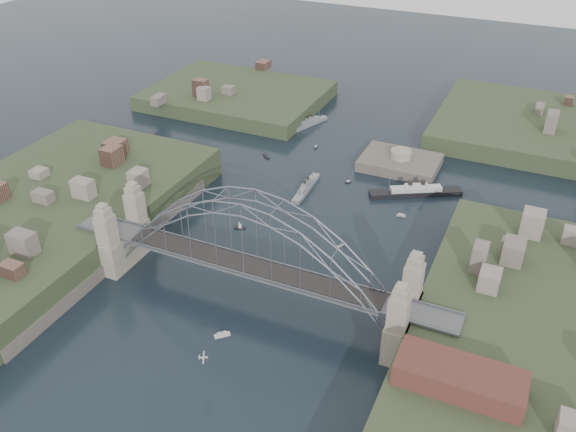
# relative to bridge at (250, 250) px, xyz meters

# --- Properties ---
(ground) EXTENTS (500.00, 500.00, 0.00)m
(ground) POSITION_rel_bridge_xyz_m (0.00, 0.00, -12.32)
(ground) COLOR black
(ground) RESTS_ON ground
(bridge) EXTENTS (84.00, 13.80, 24.60)m
(bridge) POSITION_rel_bridge_xyz_m (0.00, 0.00, 0.00)
(bridge) COLOR #525355
(bridge) RESTS_ON ground
(shore_west) EXTENTS (50.50, 90.00, 12.00)m
(shore_west) POSITION_rel_bridge_xyz_m (-57.32, 0.00, -10.35)
(shore_west) COLOR #2F3C23
(shore_west) RESTS_ON ground
(shore_east) EXTENTS (50.50, 90.00, 12.00)m
(shore_east) POSITION_rel_bridge_xyz_m (57.32, 0.00, -10.35)
(shore_east) COLOR #2F3C23
(shore_east) RESTS_ON ground
(headland_nw) EXTENTS (60.00, 45.00, 9.00)m
(headland_nw) POSITION_rel_bridge_xyz_m (-55.00, 95.00, -11.82)
(headland_nw) COLOR #2F3C23
(headland_nw) RESTS_ON ground
(headland_ne) EXTENTS (70.00, 55.00, 9.50)m
(headland_ne) POSITION_rel_bridge_xyz_m (50.00, 110.00, -11.57)
(headland_ne) COLOR #2F3C23
(headland_ne) RESTS_ON ground
(fort_island) EXTENTS (22.00, 16.00, 9.40)m
(fort_island) POSITION_rel_bridge_xyz_m (12.00, 70.00, -12.66)
(fort_island) COLOR #544C43
(fort_island) RESTS_ON ground
(wharf_shed) EXTENTS (20.00, 8.00, 4.00)m
(wharf_shed) POSITION_rel_bridge_xyz_m (44.00, -14.00, -2.32)
(wharf_shed) COLOR #592D26
(wharf_shed) RESTS_ON shore_east
(naval_cruiser_near) EXTENTS (2.89, 16.60, 4.96)m
(naval_cruiser_near) POSITION_rel_bridge_xyz_m (-7.50, 46.49, -11.55)
(naval_cruiser_near) COLOR gray
(naval_cruiser_near) RESTS_ON ground
(naval_cruiser_far) EXTENTS (7.25, 14.71, 5.05)m
(naval_cruiser_far) POSITION_rel_bridge_xyz_m (-23.25, 87.00, -11.54)
(naval_cruiser_far) COLOR gray
(naval_cruiser_far) RESTS_ON ground
(ocean_liner) EXTENTS (23.28, 15.06, 6.08)m
(ocean_liner) POSITION_rel_bridge_xyz_m (20.22, 56.10, -11.38)
(ocean_liner) COLOR black
(ocean_liner) RESTS_ON ground
(aeroplane) EXTENTS (1.73, 2.72, 0.43)m
(aeroplane) POSITION_rel_bridge_xyz_m (3.06, -24.00, -5.86)
(aeroplane) COLOR silver
(small_boat_a) EXTENTS (2.98, 1.90, 2.38)m
(small_boat_a) POSITION_rel_bridge_xyz_m (-14.99, 22.31, -11.54)
(small_boat_a) COLOR silver
(small_boat_a) RESTS_ON ground
(small_boat_b) EXTENTS (1.33, 2.02, 0.45)m
(small_boat_b) POSITION_rel_bridge_xyz_m (10.29, 25.30, -12.17)
(small_boat_b) COLOR silver
(small_boat_b) RESTS_ON ground
(small_boat_c) EXTENTS (2.92, 2.87, 1.43)m
(small_boat_c) POSITION_rel_bridge_xyz_m (-0.21, -12.24, -12.04)
(small_boat_c) COLOR silver
(small_boat_c) RESTS_ON ground
(small_boat_d) EXTENTS (2.47, 0.91, 1.43)m
(small_boat_d) POSITION_rel_bridge_xyz_m (19.64, 44.01, -12.04)
(small_boat_d) COLOR silver
(small_boat_d) RESTS_ON ground
(small_boat_e) EXTENTS (3.07, 3.06, 0.45)m
(small_boat_e) POSITION_rel_bridge_xyz_m (-26.15, 59.85, -12.17)
(small_boat_e) COLOR silver
(small_boat_e) RESTS_ON ground
(small_boat_f) EXTENTS (1.44, 1.63, 1.43)m
(small_boat_f) POSITION_rel_bridge_xyz_m (1.51, 55.02, -12.03)
(small_boat_f) COLOR silver
(small_boat_f) RESTS_ON ground
(small_boat_h) EXTENTS (0.78, 1.93, 1.43)m
(small_boat_h) POSITION_rel_bridge_xyz_m (-14.94, 71.81, -12.03)
(small_boat_h) COLOR silver
(small_boat_h) RESTS_ON ground
(small_boat_i) EXTENTS (1.19, 2.45, 1.43)m
(small_boat_i) POSITION_rel_bridge_xyz_m (30.00, 10.81, -12.04)
(small_boat_i) COLOR silver
(small_boat_i) RESTS_ON ground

